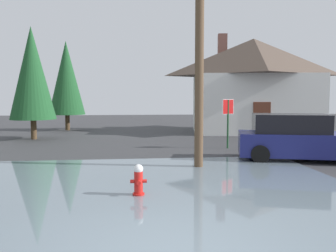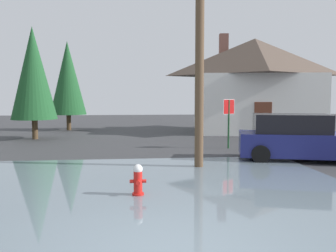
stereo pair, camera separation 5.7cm
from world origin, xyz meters
name	(u,v)px [view 2 (the right image)]	position (x,y,z in m)	size (l,w,h in m)	color
flood_puddle	(141,193)	(-0.41, 3.35, 0.02)	(10.82, 9.00, 0.05)	slate
fire_hydrant	(138,181)	(-0.49, 3.09, 0.37)	(0.38, 0.33, 0.76)	red
utility_pole	(200,42)	(1.53, 6.21, 4.04)	(1.60, 0.28, 7.73)	brown
stop_sign_far	(229,114)	(3.66, 10.37, 1.55)	(0.59, 0.34, 2.19)	#1E4C28
house	(254,84)	(7.38, 17.66, 3.16)	(9.12, 7.33, 6.56)	silver
parked_car	(297,138)	(5.35, 7.24, 0.80)	(4.62, 2.88, 1.68)	navy
pine_tree_tall_left	(33,73)	(-5.89, 14.80, 3.56)	(2.42, 2.42, 6.06)	#4C3823
pine_tree_short_left	(68,78)	(-4.96, 19.86, 3.57)	(2.43, 2.43, 6.07)	#4C3823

